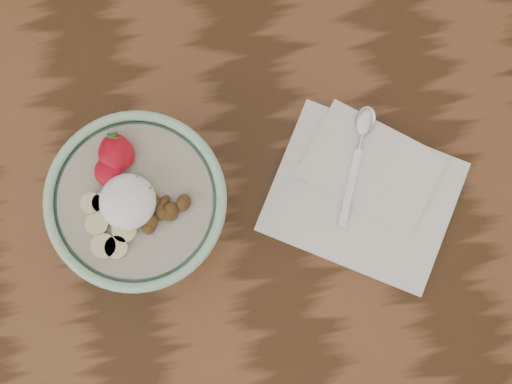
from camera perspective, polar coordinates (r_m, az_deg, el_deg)
table at (r=103.57cm, az=-10.30°, el=-4.41°), size 160.00×90.00×75.00cm
breakfast_bowl at (r=86.89cm, az=-9.24°, el=-0.94°), size 21.14×21.14×14.44cm
napkin at (r=93.73cm, az=8.67°, el=0.12°), size 29.38×27.93×1.42cm
spoon at (r=93.61cm, az=8.45°, el=4.35°), size 7.97×15.53×0.84cm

